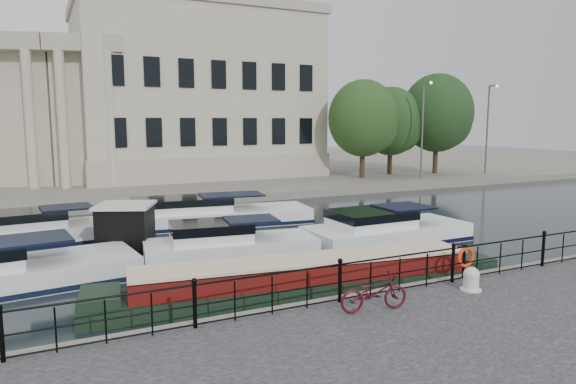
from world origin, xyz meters
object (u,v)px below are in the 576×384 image
object	(u,v)px
bicycle	(374,293)
narrowboat	(306,284)
life_ring_post	(466,258)
harbour_hut	(126,232)
mooring_bollard	(471,279)

from	to	relation	value
bicycle	narrowboat	bearing A→B (deg)	13.25
life_ring_post	harbour_hut	size ratio (longest dim) A/B	0.30
mooring_bollard	harbour_hut	bearing A→B (deg)	127.38
narrowboat	harbour_hut	world-z (taller)	harbour_hut
mooring_bollard	life_ring_post	size ratio (longest dim) A/B	0.64
bicycle	life_ring_post	size ratio (longest dim) A/B	1.72
bicycle	life_ring_post	bearing A→B (deg)	-67.50
mooring_bollard	harbour_hut	xyz separation A→B (m)	(-8.07, 10.56, 0.08)
bicycle	life_ring_post	world-z (taller)	life_ring_post
life_ring_post	narrowboat	distance (m)	5.00
bicycle	mooring_bollard	size ratio (longest dim) A/B	2.67
mooring_bollard	narrowboat	xyz separation A→B (m)	(-3.75, 3.09, -0.51)
bicycle	harbour_hut	bearing A→B (deg)	31.88
bicycle	harbour_hut	xyz separation A→B (m)	(-4.57, 10.69, -0.08)
narrowboat	life_ring_post	bearing A→B (deg)	-19.33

